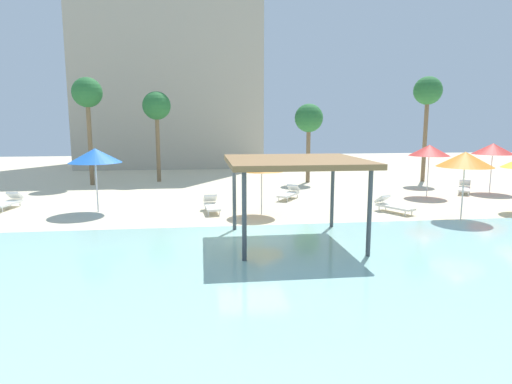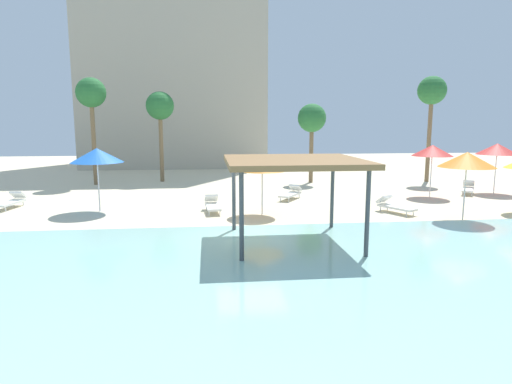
# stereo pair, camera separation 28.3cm
# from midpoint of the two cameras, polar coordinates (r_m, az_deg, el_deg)

# --- Properties ---
(ground_plane) EXTENTS (80.00, 80.00, 0.00)m
(ground_plane) POSITION_cam_midpoint_polar(r_m,az_deg,el_deg) (16.05, -1.05, -5.74)
(ground_plane) COLOR beige
(lagoon_water) EXTENTS (44.00, 13.50, 0.04)m
(lagoon_water) POSITION_cam_midpoint_polar(r_m,az_deg,el_deg) (11.09, 1.92, -12.54)
(lagoon_water) COLOR #99D1C6
(lagoon_water) RESTS_ON ground
(shade_pavilion) EXTENTS (4.51, 4.51, 2.89)m
(shade_pavilion) POSITION_cam_midpoint_polar(r_m,az_deg,el_deg) (14.79, 4.54, 3.67)
(shade_pavilion) COLOR #42474C
(shade_pavilion) RESTS_ON ground
(beach_umbrella_orange_1) EXTENTS (2.07, 2.07, 2.53)m
(beach_umbrella_orange_1) POSITION_cam_midpoint_polar(r_m,az_deg,el_deg) (19.41, 0.31, 3.57)
(beach_umbrella_orange_1) COLOR silver
(beach_umbrella_orange_1) RESTS_ON ground
(beach_umbrella_orange_2) EXTENTS (2.29, 2.29, 2.87)m
(beach_umbrella_orange_2) POSITION_cam_midpoint_polar(r_m,az_deg,el_deg) (20.31, 25.12, 3.85)
(beach_umbrella_orange_2) COLOR silver
(beach_umbrella_orange_2) RESTS_ON ground
(beach_umbrella_red_3) EXTENTS (2.31, 2.31, 2.88)m
(beach_umbrella_red_3) POSITION_cam_midpoint_polar(r_m,az_deg,el_deg) (29.04, 28.12, 4.96)
(beach_umbrella_red_3) COLOR silver
(beach_umbrella_red_3) RESTS_ON ground
(beach_umbrella_blue_4) EXTENTS (2.36, 2.36, 2.92)m
(beach_umbrella_blue_4) POSITION_cam_midpoint_polar(r_m,az_deg,el_deg) (21.29, -20.49, 4.44)
(beach_umbrella_blue_4) COLOR silver
(beach_umbrella_blue_4) RESTS_ON ground
(beach_umbrella_red_5) EXTENTS (2.20, 2.20, 2.86)m
(beach_umbrella_red_5) POSITION_cam_midpoint_polar(r_m,az_deg,el_deg) (26.12, 21.26, 5.05)
(beach_umbrella_red_5) COLOR silver
(beach_umbrella_red_5) RESTS_ON ground
(lounge_chair_0) EXTENTS (1.41, 1.96, 0.74)m
(lounge_chair_0) POSITION_cam_midpoint_polar(r_m,az_deg,el_deg) (21.08, 16.88, -1.63)
(lounge_chair_0) COLOR white
(lounge_chair_0) RESTS_ON ground
(lounge_chair_1) EXTENTS (0.89, 1.97, 0.74)m
(lounge_chair_1) POSITION_cam_midpoint_polar(r_m,az_deg,el_deg) (24.18, -29.73, -1.11)
(lounge_chair_1) COLOR white
(lounge_chair_1) RESTS_ON ground
(lounge_chair_3) EXTENTS (1.56, 1.91, 0.74)m
(lounge_chair_3) POSITION_cam_midpoint_polar(r_m,az_deg,el_deg) (28.16, 25.13, 0.52)
(lounge_chair_3) COLOR white
(lounge_chair_3) RESTS_ON ground
(lounge_chair_4) EXTENTS (1.55, 1.91, 0.74)m
(lounge_chair_4) POSITION_cam_midpoint_polar(r_m,az_deg,el_deg) (23.67, 4.02, -0.11)
(lounge_chair_4) COLOR white
(lounge_chair_4) RESTS_ON ground
(lounge_chair_5) EXTENTS (0.76, 1.94, 0.74)m
(lounge_chair_5) POSITION_cam_midpoint_polar(r_m,az_deg,el_deg) (20.36, -6.17, -1.65)
(lounge_chair_5) COLOR white
(lounge_chair_5) RESTS_ON ground
(palm_tree_0) EXTENTS (1.90, 1.90, 5.31)m
(palm_tree_0) POSITION_cam_midpoint_polar(r_m,az_deg,el_deg) (30.11, 6.59, 9.32)
(palm_tree_0) COLOR brown
(palm_tree_0) RESTS_ON ground
(palm_tree_1) EXTENTS (1.90, 1.90, 6.91)m
(palm_tree_1) POSITION_cam_midpoint_polar(r_m,az_deg,el_deg) (30.68, -21.28, 11.59)
(palm_tree_1) COLOR brown
(palm_tree_1) RESTS_ON ground
(palm_tree_2) EXTENTS (1.90, 1.90, 6.14)m
(palm_tree_2) POSITION_cam_midpoint_polar(r_m,az_deg,el_deg) (31.06, -13.02, 10.59)
(palm_tree_2) COLOR brown
(palm_tree_2) RESTS_ON ground
(palm_tree_3) EXTENTS (1.90, 1.90, 7.15)m
(palm_tree_3) POSITION_cam_midpoint_polar(r_m,az_deg,el_deg) (32.60, 21.12, 11.81)
(palm_tree_3) COLOR brown
(palm_tree_3) RESTS_ON ground
(hotel_block_0) EXTENTS (16.34, 10.36, 21.99)m
(hotel_block_0) POSITION_cam_midpoint_polar(r_m,az_deg,el_deg) (44.41, -11.20, 17.84)
(hotel_block_0) COLOR #B2A893
(hotel_block_0) RESTS_ON ground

